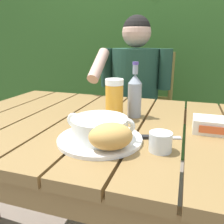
{
  "coord_description": "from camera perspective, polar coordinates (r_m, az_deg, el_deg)",
  "views": [
    {
      "loc": [
        0.23,
        -0.85,
        1.08
      ],
      "look_at": [
        -0.01,
        -0.09,
        0.84
      ],
      "focal_mm": 37.2,
      "sensor_mm": 36.0,
      "label": 1
    }
  ],
  "objects": [
    {
      "name": "butter_tub",
      "position": [
        0.9,
        23.3,
        -3.07
      ],
      "size": [
        0.13,
        0.1,
        0.05
      ],
      "color": "white",
      "rests_on": "dining_table"
    },
    {
      "name": "person_eating",
      "position": [
        1.6,
        5.24,
        4.18
      ],
      "size": [
        0.48,
        0.47,
        1.25
      ],
      "color": "#1D3D2F",
      "rests_on": "ground_plane"
    },
    {
      "name": "soup_bowl",
      "position": [
        0.75,
        -3.02,
        -3.76
      ],
      "size": [
        0.23,
        0.18,
        0.07
      ],
      "color": "white",
      "rests_on": "serving_plate"
    },
    {
      "name": "beer_bottle",
      "position": [
        0.99,
        5.6,
        4.25
      ],
      "size": [
        0.06,
        0.06,
        0.23
      ],
      "color": "gray",
      "rests_on": "dining_table"
    },
    {
      "name": "table_knife",
      "position": [
        0.79,
        9.95,
        -6.14
      ],
      "size": [
        0.15,
        0.06,
        0.01
      ],
      "color": "silver",
      "rests_on": "dining_table"
    },
    {
      "name": "beer_glass",
      "position": [
        0.95,
        0.57,
        3.16
      ],
      "size": [
        0.07,
        0.07,
        0.17
      ],
      "color": "orange",
      "rests_on": "dining_table"
    },
    {
      "name": "serving_plate",
      "position": [
        0.76,
        -2.98,
        -6.62
      ],
      "size": [
        0.28,
        0.28,
        0.01
      ],
      "color": "white",
      "rests_on": "dining_table"
    },
    {
      "name": "bread_roll",
      "position": [
        0.67,
        -0.33,
        -5.97
      ],
      "size": [
        0.16,
        0.14,
        0.08
      ],
      "color": "tan",
      "rests_on": "serving_plate"
    },
    {
      "name": "chair_near_diner",
      "position": [
        1.86,
        6.47,
        -2.11
      ],
      "size": [
        0.48,
        0.43,
        1.01
      ],
      "color": "olive",
      "rests_on": "ground_plane"
    },
    {
      "name": "water_glass_small",
      "position": [
        0.7,
        11.82,
        -7.18
      ],
      "size": [
        0.07,
        0.07,
        0.06
      ],
      "color": "silver",
      "rests_on": "dining_table"
    },
    {
      "name": "hedge_backdrop",
      "position": [
        2.43,
        12.47,
        14.65
      ],
      "size": [
        3.98,
        0.93,
        1.96
      ],
      "color": "#305B23",
      "rests_on": "ground_plane"
    },
    {
      "name": "dining_table",
      "position": [
        0.97,
        2.25,
        -7.73
      ],
      "size": [
        1.45,
        0.88,
        0.77
      ],
      "color": "brown",
      "rests_on": "ground_plane"
    }
  ]
}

